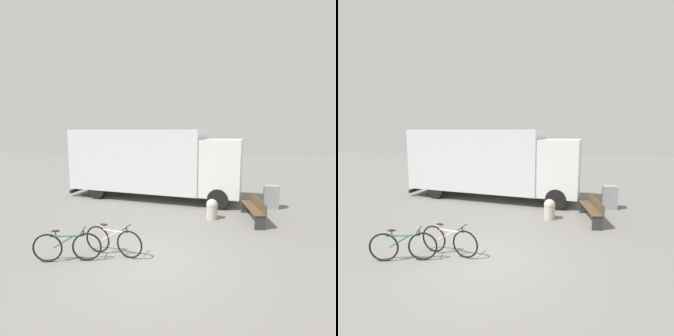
{
  "view_description": "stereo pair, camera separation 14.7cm",
  "coord_description": "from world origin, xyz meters",
  "views": [
    {
      "loc": [
        1.33,
        -6.08,
        3.23
      ],
      "look_at": [
        -0.07,
        4.54,
        1.73
      ],
      "focal_mm": 28.0,
      "sensor_mm": 36.0,
      "label": 1
    },
    {
      "loc": [
        1.47,
        -6.06,
        3.23
      ],
      "look_at": [
        -0.07,
        4.54,
        1.73
      ],
      "focal_mm": 28.0,
      "sensor_mm": 36.0,
      "label": 2
    }
  ],
  "objects": [
    {
      "name": "delivery_truck",
      "position": [
        -1.07,
        6.34,
        1.81
      ],
      "size": [
        8.47,
        3.74,
        3.32
      ],
      "rotation": [
        0.0,
        0.0,
        -0.18
      ],
      "color": "silver",
      "rests_on": "ground"
    },
    {
      "name": "bicycle_middle",
      "position": [
        -0.95,
        0.2,
        0.39
      ],
      "size": [
        1.66,
        0.52,
        0.83
      ],
      "rotation": [
        0.0,
        0.0,
        -0.22
      ],
      "color": "black",
      "rests_on": "ground"
    },
    {
      "name": "ground_plane",
      "position": [
        0.0,
        0.0,
        0.0
      ],
      "size": [
        60.0,
        60.0,
        0.0
      ],
      "primitive_type": "plane",
      "color": "slate"
    },
    {
      "name": "bicycle_near",
      "position": [
        -1.97,
        -0.28,
        0.39
      ],
      "size": [
        1.67,
        0.48,
        0.83
      ],
      "rotation": [
        0.0,
        0.0,
        0.2
      ],
      "color": "black",
      "rests_on": "ground"
    },
    {
      "name": "utility_box",
      "position": [
        4.24,
        5.16,
        0.49
      ],
      "size": [
        0.56,
        0.41,
        0.98
      ],
      "color": "gray",
      "rests_on": "ground"
    },
    {
      "name": "park_bench",
      "position": [
        3.24,
        3.47,
        0.49
      ],
      "size": [
        0.57,
        1.99,
        0.83
      ],
      "rotation": [
        0.0,
        0.0,
        1.66
      ],
      "color": "brown",
      "rests_on": "ground"
    },
    {
      "name": "bollard_near_bench",
      "position": [
        1.72,
        3.46,
        0.39
      ],
      "size": [
        0.42,
        0.42,
        0.75
      ],
      "color": "#B2AD9E",
      "rests_on": "ground"
    }
  ]
}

